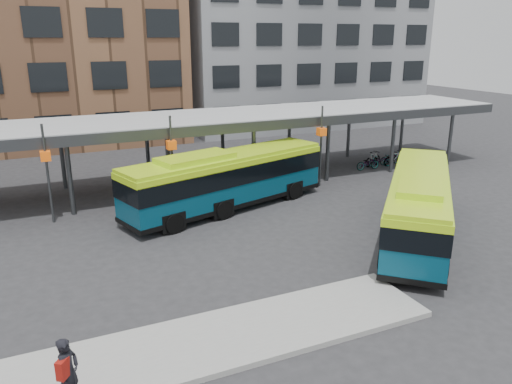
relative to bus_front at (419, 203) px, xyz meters
name	(u,v)px	position (x,y,z in m)	size (l,w,h in m)	color
ground	(318,269)	(-5.71, -1.01, -1.60)	(120.00, 120.00, 0.00)	#28282B
boarding_island	(210,342)	(-11.21, -4.01, -1.51)	(14.00, 3.00, 0.18)	gray
canopy	(205,120)	(-5.76, 11.86, 2.30)	(40.00, 6.53, 4.80)	#999B9E
building_brick	(7,6)	(-15.71, 30.99, 9.40)	(26.00, 14.00, 22.00)	brown
building_grey	(292,23)	(10.29, 30.99, 8.40)	(24.00, 14.00, 20.00)	slate
bus_front	(419,203)	(0.00, 0.00, 0.00)	(9.39, 9.76, 3.08)	#073C52
bus_rear	(226,178)	(-6.33, 7.10, 0.03)	(11.63, 5.57, 3.15)	#073C52
pedestrian	(68,372)	(-15.09, -5.17, -0.52)	(0.73, 0.78, 1.79)	black
bike_rack	(381,160)	(6.62, 10.95, -1.13)	(4.16, 1.52, 1.06)	slate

